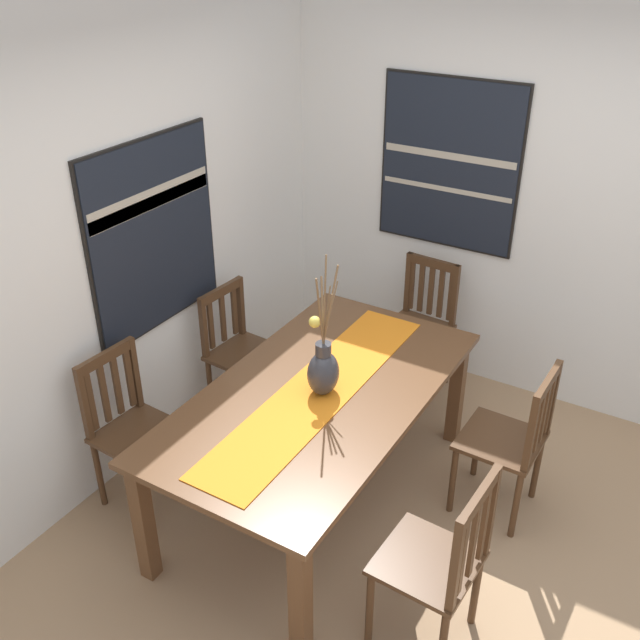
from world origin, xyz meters
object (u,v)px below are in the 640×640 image
Objects in this scene: chair_2 at (512,439)px; painting_on_side_wall at (449,165)px; painting_on_back_wall at (153,235)px; chair_1 at (420,322)px; chair_3 at (241,350)px; chair_4 at (132,427)px; centerpiece_vase at (323,369)px; dining_table at (319,405)px; chair_0 at (440,562)px.

chair_2 is 0.84× the size of painting_on_side_wall.
painting_on_back_wall is at bearing 144.61° from painting_on_side_wall.
chair_1 is 1.03× the size of chair_3.
chair_3 is 1.82m from painting_on_side_wall.
chair_4 is (-1.88, 0.89, -0.00)m from chair_1.
chair_4 is (-0.97, 0.02, 0.01)m from chair_3.
painting_on_side_wall is at bearing -22.14° from chair_4.
chair_1 is at bearing -25.37° from chair_4.
chair_3 is at bearing 62.32° from centerpiece_vase.
chair_3 is at bearing 89.98° from chair_2.
painting_on_back_wall is (-0.39, 2.08, 0.88)m from chair_2.
chair_2 is (-0.91, -0.94, -0.00)m from chair_1.
dining_table is 1.35m from painting_on_back_wall.
painting_on_back_wall reaches higher than chair_4.
painting_on_back_wall reaches higher than chair_2.
chair_3 is at bearing -34.97° from painting_on_back_wall.
chair_2 is 0.84× the size of painting_on_back_wall.
chair_1 is 1.08m from painting_on_side_wall.
centerpiece_vase is at bearing 117.79° from chair_2.
chair_1 is at bearing 26.26° from chair_0.
painting_on_side_wall is (1.69, 0.04, 0.62)m from centerpiece_vase.
chair_0 reaches higher than dining_table.
centerpiece_vase is at bearing 60.27° from chair_0.
painting_on_back_wall is (0.09, 1.18, 0.46)m from centerpiece_vase.
chair_2 is (0.47, -0.93, -0.17)m from dining_table.
chair_2 is (0.48, -0.90, -0.41)m from centerpiece_vase.
chair_0 is 2.33m from painting_on_back_wall.
centerpiece_vase is at bearing -61.99° from chair_4.
painting_on_back_wall is at bearing 138.70° from chair_1.
chair_0 is (-0.51, -0.93, -0.17)m from dining_table.
centerpiece_vase is (-0.00, -0.03, 0.24)m from dining_table.
chair_0 is 1.83m from chair_4.
dining_table is 1.02m from chair_3.
painting_on_side_wall is at bearing -35.53° from chair_3.
dining_table is at bearing -94.42° from painting_on_back_wall.
painting_on_back_wall reaches higher than chair_3.
chair_0 is at bearing -119.06° from dining_table.
centerpiece_vase is 1.10m from chair_2.
dining_table is 0.24m from centerpiece_vase.
chair_1 is 1.93m from painting_on_back_wall.
painting_on_back_wall is (-1.30, 1.14, 0.88)m from chair_1.
dining_table is 2.21× the size of chair_3.
chair_4 is at bearing 154.63° from chair_1.
dining_table is 2.59× the size of centerpiece_vase.
chair_3 is 0.96× the size of chair_4.
painting_on_side_wall is (1.68, 0.02, 0.87)m from dining_table.
centerpiece_vase is at bearing -94.41° from painting_on_back_wall.
chair_2 is 1.05× the size of chair_3.
chair_2 is 1.85m from painting_on_side_wall.
painting_on_back_wall is at bearing 145.03° from chair_3.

